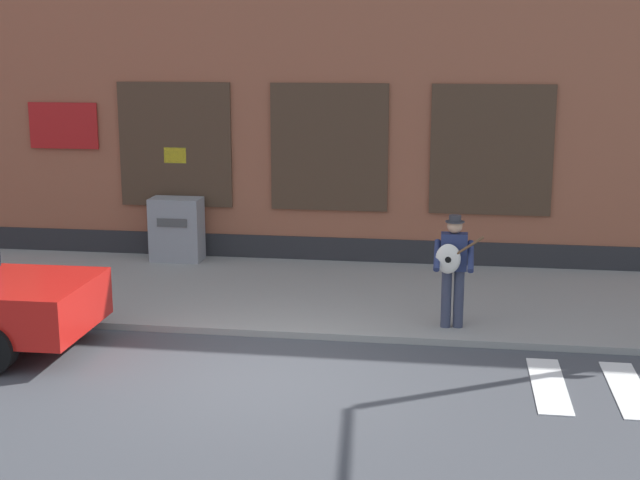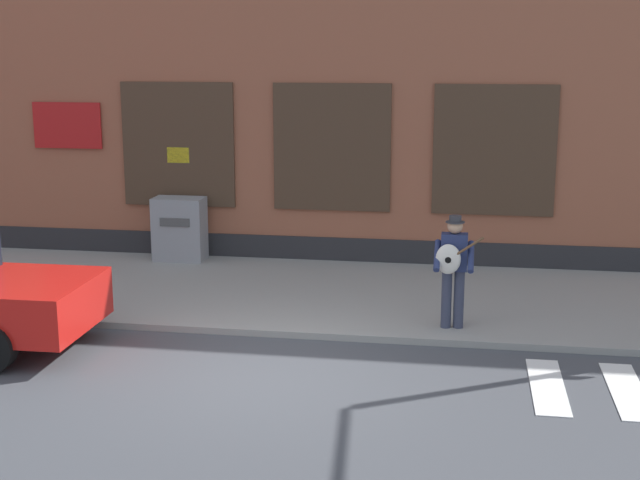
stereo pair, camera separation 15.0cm
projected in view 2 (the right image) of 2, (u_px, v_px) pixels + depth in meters
The scene contains 5 objects.
ground_plane at pixel (262, 376), 11.46m from camera, with size 160.00×160.00×0.00m, color #424449.
sidewalk at pixel (312, 294), 15.08m from camera, with size 28.00×4.46×0.10m.
building_backdrop at pixel (347, 48), 18.28m from camera, with size 28.00×4.06×8.24m.
busker at pixel (453, 265), 12.89m from camera, with size 0.70×0.51×1.68m.
utility_box at pixel (180, 229), 17.11m from camera, with size 0.97×0.57×1.22m.
Camera 2 is at (2.48, -10.55, 4.18)m, focal length 50.00 mm.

